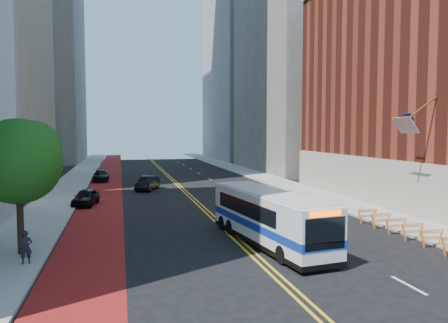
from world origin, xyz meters
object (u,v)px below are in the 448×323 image
object	(u,v)px
street_tree	(20,158)
car_a	(86,197)
pedestrian	(26,247)
car_b	(148,183)
transit_bus	(268,217)
car_c	(101,176)

from	to	relation	value
street_tree	car_a	distance (m)	15.55
car_a	pedestrian	xyz separation A→B (m)	(-1.42, -16.72, 0.22)
street_tree	pedestrian	world-z (taller)	street_tree
car_b	pedestrian	distance (m)	26.09
transit_bus	street_tree	bearing A→B (deg)	169.49
car_a	pedestrian	world-z (taller)	pedestrian
car_b	car_c	distance (m)	11.10
car_a	car_b	xyz separation A→B (m)	(5.63, 8.40, 0.04)
street_tree	car_a	world-z (taller)	street_tree
car_c	pedestrian	size ratio (longest dim) A/B	3.11
car_c	car_a	bearing A→B (deg)	-91.05
street_tree	car_c	xyz separation A→B (m)	(2.43, 33.08, -4.22)
car_b	pedestrian	world-z (taller)	pedestrian
pedestrian	street_tree	bearing A→B (deg)	101.38
car_a	car_b	bearing A→B (deg)	67.22
car_b	car_c	bearing A→B (deg)	137.67
street_tree	car_b	xyz separation A→B (m)	(7.58, 23.24, -4.19)
car_a	car_b	distance (m)	10.11
car_a	car_c	xyz separation A→B (m)	(0.48, 18.24, -0.00)
transit_bus	car_b	xyz separation A→B (m)	(-5.05, 23.83, -0.81)
transit_bus	pedestrian	bearing A→B (deg)	178.22
street_tree	pedestrian	distance (m)	4.44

